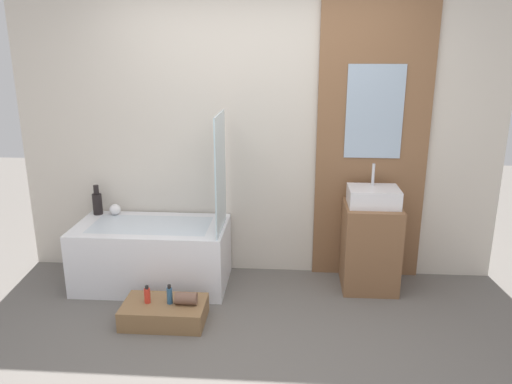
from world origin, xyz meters
TOP-DOWN VIEW (x-y plane):
  - ground_plane at (0.00, 0.00)m, footprint 12.00×12.00m
  - wall_tiled_back at (0.00, 1.58)m, footprint 4.20×0.06m
  - wall_wood_accent at (0.99, 1.53)m, footprint 0.94×0.04m
  - bathtub at (-0.87, 1.20)m, footprint 1.28×0.67m
  - glass_shower_screen at (-0.26, 1.15)m, footprint 0.01×0.53m
  - wooden_step_bench at (-0.62, 0.58)m, footprint 0.62×0.37m
  - vanity_cabinet at (0.99, 1.28)m, footprint 0.46×0.46m
  - sink at (0.99, 1.28)m, footprint 0.41×0.31m
  - vase_tall_dark at (-1.42, 1.44)m, footprint 0.08×0.08m
  - vase_round_light at (-1.26, 1.43)m, footprint 0.10×0.10m
  - bottle_soap_primary at (-0.74, 0.58)m, footprint 0.05×0.05m
  - bottle_soap_secondary at (-0.58, 0.58)m, footprint 0.04×0.04m
  - towel_roll at (-0.45, 0.58)m, footprint 0.16×0.09m

SIDE VIEW (x-z plane):
  - ground_plane at x=0.00m, z-range 0.00..0.00m
  - wooden_step_bench at x=-0.62m, z-range 0.00..0.15m
  - towel_roll at x=-0.45m, z-range 0.15..0.24m
  - bottle_soap_primary at x=-0.74m, z-range 0.15..0.28m
  - bottle_soap_secondary at x=-0.58m, z-range 0.15..0.30m
  - bathtub at x=-0.87m, z-range 0.00..0.55m
  - vanity_cabinet at x=0.99m, z-range 0.00..0.73m
  - vase_round_light at x=-1.26m, z-range 0.54..0.64m
  - vase_tall_dark at x=-1.42m, z-range 0.52..0.79m
  - sink at x=0.99m, z-range 0.64..0.97m
  - glass_shower_screen at x=-0.26m, z-range 0.54..1.49m
  - wall_tiled_back at x=0.00m, z-range 0.00..2.60m
  - wall_wood_accent at x=0.99m, z-range 0.01..2.61m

